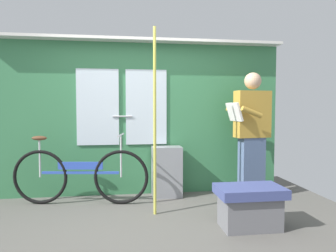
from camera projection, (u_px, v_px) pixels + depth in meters
name	position (u px, v px, depth m)	size (l,w,h in m)	color
ground_plane	(140.00, 228.00, 3.31)	(5.36, 4.18, 0.04)	#56544F
train_door_wall	(136.00, 114.00, 4.51)	(4.36, 0.28, 2.28)	#387A4C
bicycle_near_door	(80.00, 175.00, 4.05)	(1.80, 0.44, 0.94)	black
passenger_reading_newspaper	(251.00, 132.00, 4.28)	(0.61, 0.55, 1.78)	slate
trash_bin_by_wall	(167.00, 172.00, 4.41)	(0.43, 0.28, 0.73)	gray
handrail_pole	(155.00, 122.00, 3.62)	(0.04, 0.04, 2.24)	#C6C14C
bench_seat_corner	(250.00, 206.00, 3.24)	(0.70, 0.44, 0.45)	#3D477F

